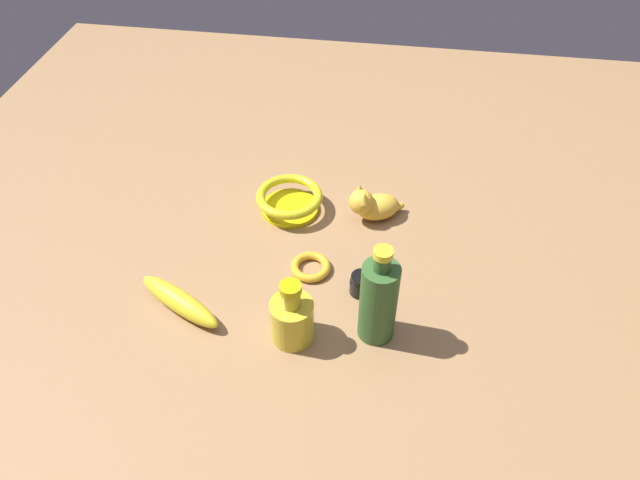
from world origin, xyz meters
name	(u,v)px	position (x,y,z in m)	size (l,w,h in m)	color
ground	(320,261)	(0.00, 0.00, 0.00)	(2.00, 2.00, 0.00)	#936D47
bowl	(290,200)	(-0.09, 0.15, 0.03)	(0.15, 0.15, 0.05)	yellow
bottle_short	(292,318)	(-0.02, -0.20, 0.05)	(0.08, 0.08, 0.14)	gold
cat_figurine	(373,205)	(0.09, 0.15, 0.04)	(0.13, 0.10, 0.09)	gold
banana	(180,301)	(-0.25, -0.17, 0.02)	(0.20, 0.04, 0.04)	yellow
nail_polish_jar	(361,284)	(0.09, -0.07, 0.02)	(0.05, 0.05, 0.04)	black
bangle	(311,267)	(-0.02, -0.03, 0.01)	(0.08, 0.08, 0.02)	gold
bottle_tall	(378,300)	(0.13, -0.17, 0.09)	(0.07, 0.07, 0.21)	#315A28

